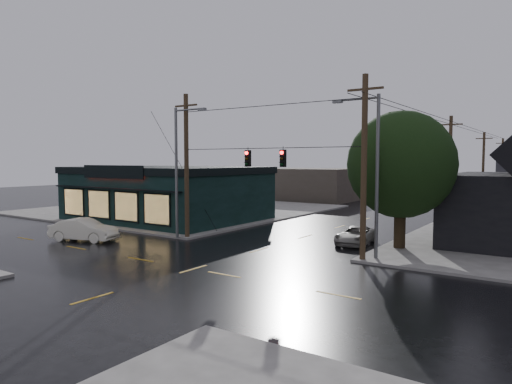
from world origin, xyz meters
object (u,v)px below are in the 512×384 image
Objects in this scene: utility_pole_nw at (187,239)px; utility_pole_ne at (362,262)px; sedan_cream at (84,230)px; suv_silver at (355,235)px; corner_tree at (401,165)px.

utility_pole_nw and utility_pole_ne have the same top height.
utility_pole_ne is 2.17× the size of sedan_cream.
utility_pole_nw reaches higher than suv_silver.
corner_tree is 21.48m from sedan_cream.
utility_pole_nw is 13.00m from utility_pole_ne.
corner_tree is 6.92m from utility_pole_ne.
suv_silver is (-2.36, 4.75, 0.59)m from utility_pole_ne.
sedan_cream is (-5.25, -4.70, 0.77)m from utility_pole_nw.
utility_pole_nw is 2.40× the size of suv_silver.
corner_tree is at bearing -12.69° from suv_silver.
suv_silver is (10.64, 4.75, 0.59)m from utility_pole_nw.
suv_silver is at bearing 116.38° from utility_pole_ne.
utility_pole_ne is at bearing -98.45° from corner_tree.
corner_tree is at bearing 17.96° from utility_pole_nw.
corner_tree is at bearing -83.40° from sedan_cream.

